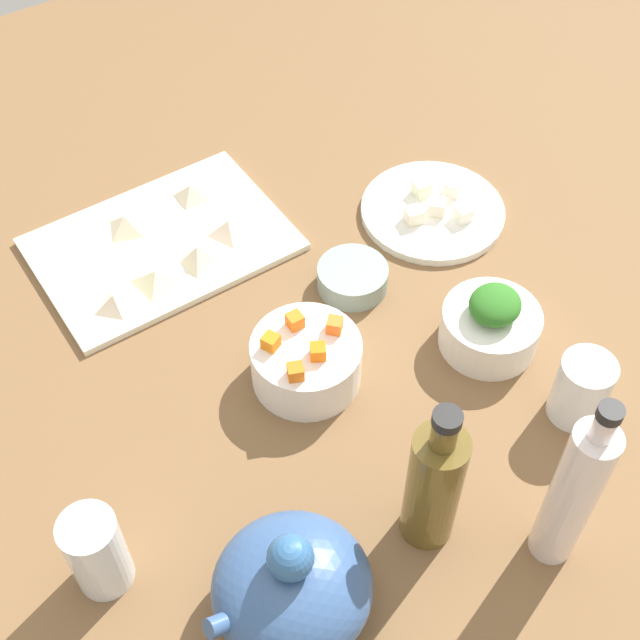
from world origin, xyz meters
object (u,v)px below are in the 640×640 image
(cutting_board, at_px, (162,244))
(drinking_glass_0, at_px, (581,389))
(bottle_0, at_px, (573,493))
(bowl_greens, at_px, (489,329))
(teapot, at_px, (292,587))
(bottle_1, at_px, (434,485))
(plate_tofu, at_px, (432,211))
(bowl_carrots, at_px, (306,361))
(drinking_glass_2, at_px, (97,552))
(bowl_small_side, at_px, (353,278))

(cutting_board, height_order, drinking_glass_0, drinking_glass_0)
(bottle_0, height_order, drinking_glass_0, bottle_0)
(cutting_board, bearing_deg, bowl_greens, 125.44)
(teapot, distance_m, bottle_1, 0.17)
(plate_tofu, xyz_separation_m, teapot, (0.47, 0.38, 0.05))
(bowl_carrots, relative_size, drinking_glass_0, 1.47)
(bowl_carrots, height_order, bottle_0, bottle_0)
(cutting_board, relative_size, bottle_1, 1.56)
(bowl_greens, height_order, drinking_glass_2, drinking_glass_2)
(bottle_0, bearing_deg, bottle_1, -42.59)
(plate_tofu, relative_size, teapot, 1.18)
(bowl_greens, distance_m, drinking_glass_0, 0.14)
(cutting_board, height_order, bottle_0, bottle_0)
(plate_tofu, distance_m, drinking_glass_2, 0.67)
(bottle_0, xyz_separation_m, bottle_1, (0.10, -0.09, -0.02))
(cutting_board, relative_size, bowl_small_side, 3.59)
(cutting_board, height_order, drinking_glass_2, drinking_glass_2)
(plate_tofu, distance_m, bottle_1, 0.50)
(bowl_carrots, xyz_separation_m, bottle_0, (-0.10, 0.33, 0.08))
(bowl_greens, xyz_separation_m, bottle_0, (0.12, 0.25, 0.09))
(bowl_greens, distance_m, bowl_carrots, 0.23)
(bottle_1, xyz_separation_m, drinking_glass_0, (-0.24, -0.02, -0.05))
(bowl_carrots, distance_m, bottle_0, 0.35)
(drinking_glass_0, distance_m, drinking_glass_2, 0.56)
(bowl_small_side, height_order, bottle_1, bottle_1)
(teapot, height_order, bottle_0, bottle_0)
(bowl_carrots, xyz_separation_m, drinking_glass_2, (0.31, 0.10, 0.02))
(cutting_board, xyz_separation_m, teapot, (0.12, 0.53, 0.05))
(bowl_greens, bearing_deg, plate_tofu, -111.10)
(bowl_greens, bearing_deg, bottle_1, 36.03)
(bowl_small_side, height_order, teapot, teapot)
(plate_tofu, height_order, teapot, teapot)
(bowl_carrots, height_order, teapot, teapot)
(bottle_0, height_order, bottle_1, bottle_0)
(drinking_glass_2, bearing_deg, drinking_glass_0, 168.20)
(teapot, bearing_deg, bottle_1, 179.44)
(cutting_board, distance_m, bottle_1, 0.54)
(drinking_glass_2, bearing_deg, cutting_board, -123.45)
(plate_tofu, relative_size, bottle_0, 0.79)
(bottle_0, relative_size, bottle_1, 1.20)
(plate_tofu, xyz_separation_m, bottle_0, (0.21, 0.47, 0.11))
(bowl_small_side, height_order, drinking_glass_0, drinking_glass_0)
(cutting_board, bearing_deg, teapot, 77.45)
(plate_tofu, height_order, bowl_greens, bowl_greens)
(bowl_small_side, distance_m, teapot, 0.45)
(bowl_carrots, bearing_deg, bottle_1, 90.29)
(plate_tofu, relative_size, bottle_1, 0.95)
(teapot, bearing_deg, bowl_greens, -157.86)
(cutting_board, relative_size, bowl_greens, 2.75)
(bottle_0, xyz_separation_m, drinking_glass_2, (0.41, -0.23, -0.06))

